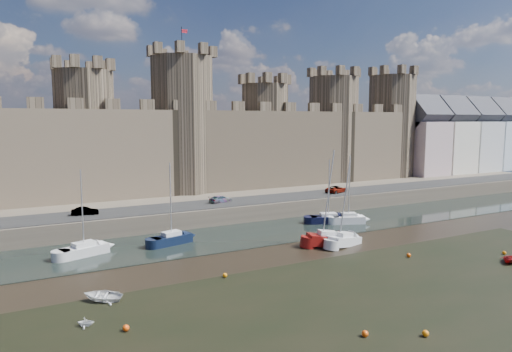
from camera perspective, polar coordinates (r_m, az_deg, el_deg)
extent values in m
plane|color=black|center=(39.52, 12.12, -15.27)|extent=(160.00, 160.00, 0.00)
cube|color=black|center=(35.54, 18.65, -18.12)|extent=(70.00, 34.00, 0.01)
cube|color=black|center=(58.96, -3.09, -7.58)|extent=(160.00, 12.00, 0.08)
cube|color=#4C443A|center=(92.06, -12.48, -1.67)|extent=(160.00, 60.00, 2.50)
cube|color=black|center=(67.42, -6.66, -3.58)|extent=(160.00, 7.00, 0.10)
cube|color=#42382B|center=(79.70, -10.36, 3.02)|extent=(100.00, 9.00, 14.00)
cylinder|color=#42382B|center=(76.56, -20.49, 4.79)|extent=(9.00, 9.00, 20.00)
cylinder|color=#42382B|center=(80.14, -9.06, 6.29)|extent=(11.00, 11.00, 23.00)
cylinder|color=black|center=(81.20, -9.26, 16.22)|extent=(0.10, 0.10, 5.00)
cube|color=#A71625|center=(81.67, -8.93, 17.45)|extent=(1.00, 0.03, 0.60)
cylinder|color=#42382B|center=(86.65, 1.08, 5.10)|extent=(9.00, 9.00, 19.00)
cylinder|color=#42382B|center=(95.37, 9.58, 5.78)|extent=(10.00, 10.00, 21.00)
cylinder|color=#42382B|center=(105.81, 16.54, 5.97)|extent=(10.00, 10.00, 22.00)
cube|color=beige|center=(110.35, 20.16, 3.27)|extent=(8.50, 9.00, 12.00)
cube|color=#38383F|center=(110.18, 20.32, 7.21)|extent=(8.50, 9.05, 9.05)
cube|color=silver|center=(117.17, 23.12, 3.33)|extent=(8.50, 9.00, 12.00)
cube|color=#38383F|center=(117.01, 23.30, 7.04)|extent=(8.50, 9.05, 9.05)
cube|color=silver|center=(124.27, 25.75, 3.37)|extent=(8.50, 9.00, 12.00)
cube|color=#38383F|center=(124.11, 25.94, 6.87)|extent=(8.50, 9.05, 9.05)
cube|color=white|center=(131.60, 28.10, 3.41)|extent=(8.50, 9.00, 12.00)
cube|color=#38383F|center=(131.45, 28.29, 6.71)|extent=(8.50, 9.05, 9.05)
imported|color=gray|center=(63.63, -20.59, -4.15)|extent=(3.53, 1.71, 1.12)
imported|color=gray|center=(68.96, -4.44, -2.89)|extent=(4.10, 2.70, 1.11)
imported|color=gray|center=(79.00, 10.04, -1.66)|extent=(4.83, 3.27, 1.23)
cube|color=silver|center=(54.20, -20.69, -8.73)|extent=(5.46, 3.45, 1.04)
cube|color=silver|center=(54.01, -20.72, -7.96)|extent=(2.58, 2.02, 0.47)
cylinder|color=silver|center=(53.15, -20.91, -3.77)|extent=(0.14, 0.14, 8.50)
cube|color=black|center=(56.16, -10.52, -7.83)|extent=(5.21, 3.05, 1.07)
cube|color=silver|center=(55.97, -10.54, -7.06)|extent=(2.44, 1.83, 0.49)
cylinder|color=silver|center=(55.12, -10.63, -2.89)|extent=(0.14, 0.14, 8.74)
cube|color=white|center=(67.28, 11.48, -5.37)|extent=(4.89, 3.38, 1.07)
cube|color=silver|center=(67.12, 11.50, -4.72)|extent=(2.35, 1.92, 0.49)
cylinder|color=silver|center=(66.41, 11.58, -1.23)|extent=(0.14, 0.14, 8.77)
cube|color=black|center=(67.15, 9.03, -5.38)|extent=(5.63, 3.82, 1.00)
cube|color=silver|center=(67.00, 9.04, -4.77)|extent=(2.69, 2.18, 0.46)
cylinder|color=silver|center=(66.32, 9.11, -1.49)|extent=(0.14, 0.14, 8.19)
cube|color=maroon|center=(55.40, 8.92, -7.99)|extent=(5.20, 2.95, 1.25)
cube|color=silver|center=(55.17, 8.94, -7.08)|extent=(2.42, 1.78, 0.57)
cylinder|color=silver|center=(54.21, 9.04, -2.13)|extent=(0.14, 0.14, 10.21)
cube|color=silver|center=(55.85, 10.93, -7.98)|extent=(5.06, 3.02, 1.12)
cube|color=silver|center=(55.64, 10.95, -7.18)|extent=(2.37, 1.80, 0.51)
cylinder|color=silver|center=(54.76, 11.05, -2.80)|extent=(0.14, 0.14, 9.12)
imported|color=white|center=(36.83, -20.53, -16.72)|extent=(1.68, 1.62, 0.68)
imported|color=maroon|center=(55.47, 29.16, -9.14)|extent=(3.60, 3.31, 0.61)
imported|color=silver|center=(41.04, -18.59, -14.15)|extent=(3.80, 3.45, 0.65)
sphere|color=#FF4E0B|center=(35.27, -15.94, -17.80)|extent=(0.48, 0.48, 0.48)
sphere|color=orange|center=(44.43, -3.90, -12.27)|extent=(0.45, 0.45, 0.45)
sphere|color=orange|center=(35.31, 20.43, -17.95)|extent=(0.47, 0.47, 0.47)
sphere|color=#E6500A|center=(53.14, 18.55, -9.36)|extent=(0.47, 0.47, 0.47)
sphere|color=#FF530B|center=(34.13, 13.48, -18.61)|extent=(0.46, 0.46, 0.46)
sphere|color=orange|center=(58.37, 28.61, -8.42)|extent=(0.42, 0.42, 0.42)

